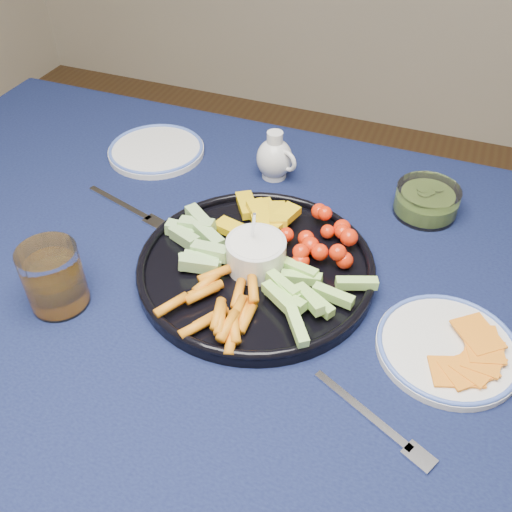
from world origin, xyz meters
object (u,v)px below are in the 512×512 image
(pickle_bowl, at_px, (426,202))
(cheese_plate, at_px, (448,346))
(dining_table, at_px, (268,356))
(juice_tumbler, at_px, (55,281))
(crudite_platter, at_px, (254,263))
(side_plate_extra, at_px, (156,150))
(creamer_pitcher, at_px, (275,158))

(pickle_bowl, height_order, cheese_plate, pickle_bowl)
(dining_table, height_order, cheese_plate, cheese_plate)
(cheese_plate, xyz_separation_m, juice_tumbler, (-0.55, -0.11, 0.03))
(crudite_platter, xyz_separation_m, cheese_plate, (0.30, -0.05, -0.01))
(crudite_platter, distance_m, juice_tumbler, 0.29)
(dining_table, xyz_separation_m, side_plate_extra, (-0.37, 0.34, 0.10))
(juice_tumbler, bearing_deg, crudite_platter, 33.39)
(pickle_bowl, bearing_deg, dining_table, -116.77)
(pickle_bowl, bearing_deg, creamer_pitcher, 177.93)
(crudite_platter, height_order, creamer_pitcher, crudite_platter)
(juice_tumbler, height_order, side_plate_extra, juice_tumbler)
(dining_table, relative_size, creamer_pitcher, 17.62)
(dining_table, bearing_deg, creamer_pitcher, 108.64)
(crudite_platter, xyz_separation_m, juice_tumbler, (-0.25, -0.16, 0.02))
(pickle_bowl, xyz_separation_m, cheese_plate, (0.08, -0.30, -0.01))
(dining_table, height_order, juice_tumbler, juice_tumbler)
(creamer_pitcher, bearing_deg, side_plate_extra, -177.69)
(side_plate_extra, bearing_deg, pickle_bowl, -0.02)
(dining_table, height_order, side_plate_extra, side_plate_extra)
(cheese_plate, relative_size, juice_tumbler, 1.92)
(creamer_pitcher, bearing_deg, pickle_bowl, -2.07)
(crudite_platter, bearing_deg, juice_tumbler, -146.61)
(juice_tumbler, bearing_deg, creamer_pitcher, 66.85)
(dining_table, height_order, crudite_platter, crudite_platter)
(cheese_plate, height_order, side_plate_extra, cheese_plate)
(dining_table, relative_size, side_plate_extra, 8.65)
(creamer_pitcher, bearing_deg, cheese_plate, -40.60)
(side_plate_extra, bearing_deg, creamer_pitcher, 2.31)
(creamer_pitcher, distance_m, pickle_bowl, 0.29)
(creamer_pitcher, height_order, juice_tumbler, juice_tumbler)
(creamer_pitcher, height_order, cheese_plate, creamer_pitcher)
(crudite_platter, xyz_separation_m, side_plate_extra, (-0.31, 0.26, -0.01))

